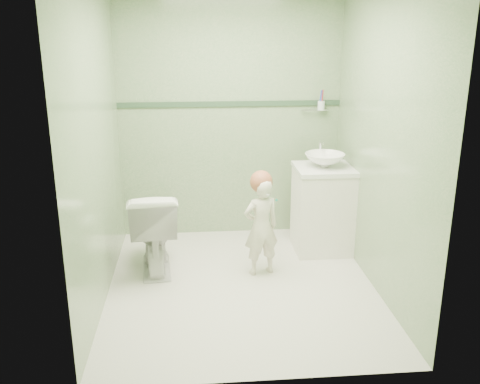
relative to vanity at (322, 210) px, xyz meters
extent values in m
plane|color=silver|center=(-0.84, -0.70, -0.40)|extent=(2.50, 2.50, 0.00)
cube|color=gray|center=(-0.84, 0.55, 0.80)|extent=(2.20, 0.04, 2.40)
cube|color=gray|center=(-0.84, -1.95, 0.80)|extent=(2.20, 0.04, 2.40)
cube|color=gray|center=(-1.94, -0.70, 0.80)|extent=(0.04, 2.50, 2.40)
cube|color=gray|center=(0.26, -0.70, 0.80)|extent=(0.04, 2.50, 2.40)
cube|color=#2E4932|center=(-0.84, 0.54, 0.95)|extent=(2.20, 0.02, 0.05)
cube|color=white|center=(0.00, 0.00, 0.00)|extent=(0.52, 0.50, 0.80)
cube|color=white|center=(0.00, 0.00, 0.41)|extent=(0.54, 0.52, 0.04)
imported|color=white|center=(0.00, 0.00, 0.49)|extent=(0.37, 0.37, 0.13)
cylinder|color=silver|center=(0.00, 0.20, 0.55)|extent=(0.03, 0.03, 0.18)
cylinder|color=silver|center=(0.00, 0.15, 0.63)|extent=(0.02, 0.12, 0.02)
cylinder|color=silver|center=(0.00, 0.50, 0.88)|extent=(0.26, 0.02, 0.02)
cylinder|color=silver|center=(0.06, 0.48, 0.93)|extent=(0.07, 0.07, 0.09)
cylinder|color=red|center=(0.07, 0.48, 1.00)|extent=(0.01, 0.01, 0.17)
cylinder|color=#7C4DA8|center=(0.06, 0.47, 1.00)|extent=(0.01, 0.01, 0.17)
cylinder|color=blue|center=(0.05, 0.47, 1.00)|extent=(0.01, 0.01, 0.17)
imported|color=white|center=(-1.58, -0.29, -0.03)|extent=(0.47, 0.76, 0.74)
imported|color=beige|center=(-0.65, -0.47, 0.03)|extent=(0.36, 0.29, 0.87)
sphere|color=#A45A3C|center=(-0.65, -0.44, 0.43)|extent=(0.19, 0.19, 0.19)
cylinder|color=#088B70|center=(-0.54, -0.57, 0.31)|extent=(0.04, 0.14, 0.06)
cube|color=white|center=(-0.61, -0.54, 0.35)|extent=(0.03, 0.02, 0.02)
camera|label=1|loc=(-1.21, -4.70, 1.69)|focal=39.79mm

